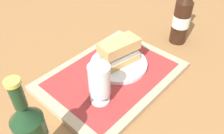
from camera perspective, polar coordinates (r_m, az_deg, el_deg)
name	(u,v)px	position (r m, az deg, el deg)	size (l,w,h in m)	color
ground_plane	(112,79)	(0.77, 0.00, -2.85)	(3.00, 3.00, 0.00)	olive
tray	(112,76)	(0.76, 0.00, -2.30)	(0.44, 0.32, 0.02)	tan
placemat	(112,74)	(0.75, 0.00, -1.70)	(0.38, 0.27, 0.00)	#9E2D2D
plate	(119,64)	(0.78, 1.66, 0.79)	(0.19, 0.19, 0.01)	white
sandwich	(118,52)	(0.75, 1.53, 3.65)	(0.14, 0.09, 0.08)	tan
beer_glass	(99,82)	(0.62, -3.10, -3.77)	(0.06, 0.06, 0.12)	silver
second_bottle	(182,17)	(0.92, 16.69, 11.51)	(0.07, 0.07, 0.27)	black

